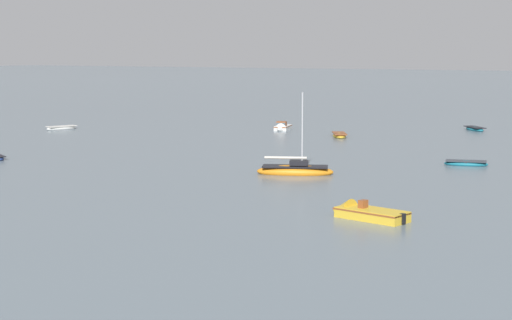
# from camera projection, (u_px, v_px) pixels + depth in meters

# --- Properties ---
(rowboat_moored_0) EXTENTS (3.55, 3.69, 0.60)m
(rowboat_moored_0) POSITION_uv_depth(u_px,v_px,m) (475.00, 129.00, 98.61)
(rowboat_moored_0) COLOR #197084
(rowboat_moored_0) RESTS_ON ground
(motorboat_moored_0) EXTENTS (2.71, 4.50, 1.62)m
(motorboat_moored_0) POSITION_uv_depth(u_px,v_px,m) (282.00, 128.00, 98.75)
(motorboat_moored_0) COLOR white
(motorboat_moored_0) RESTS_ON ground
(rowboat_moored_2) EXTENTS (3.30, 4.14, 0.63)m
(rowboat_moored_2) POSITION_uv_depth(u_px,v_px,m) (339.00, 135.00, 90.92)
(rowboat_moored_2) COLOR gold
(rowboat_moored_2) RESTS_ON ground
(sailboat_moored_0) EXTENTS (6.05, 4.22, 6.55)m
(sailboat_moored_0) POSITION_uv_depth(u_px,v_px,m) (295.00, 171.00, 63.19)
(sailboat_moored_0) COLOR orange
(sailboat_moored_0) RESTS_ON ground
(rowboat_moored_3) EXTENTS (3.73, 2.18, 0.56)m
(rowboat_moored_3) POSITION_uv_depth(u_px,v_px,m) (466.00, 164.00, 68.15)
(rowboat_moored_3) COLOR #197084
(rowboat_moored_3) RESTS_ON ground
(motorboat_moored_2) EXTENTS (4.96, 2.46, 1.63)m
(motorboat_moored_2) POSITION_uv_depth(u_px,v_px,m) (361.00, 214.00, 46.56)
(motorboat_moored_2) COLOR gold
(motorboat_moored_2) RESTS_ON ground
(rowboat_moored_7) EXTENTS (2.47, 4.05, 0.61)m
(rowboat_moored_7) POSITION_uv_depth(u_px,v_px,m) (62.00, 128.00, 99.79)
(rowboat_moored_7) COLOR white
(rowboat_moored_7) RESTS_ON ground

